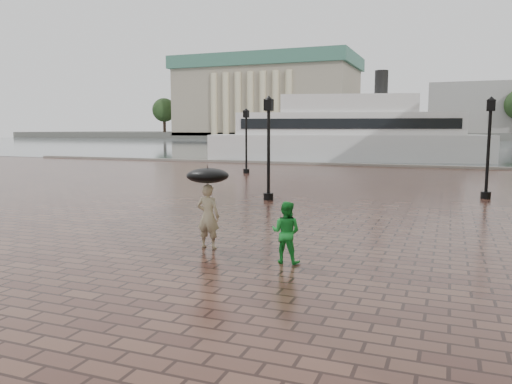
% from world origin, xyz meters
% --- Properties ---
extents(ground, '(300.00, 300.00, 0.00)m').
position_xyz_m(ground, '(0.00, 0.00, 0.00)').
color(ground, '#3C211B').
rests_on(ground, ground).
extents(harbour_water, '(240.00, 240.00, 0.00)m').
position_xyz_m(harbour_water, '(0.00, 92.00, 0.00)').
color(harbour_water, '#4A545A').
rests_on(harbour_water, ground).
extents(quay_edge, '(80.00, 0.60, 0.30)m').
position_xyz_m(quay_edge, '(0.00, 32.00, 0.00)').
color(quay_edge, slate).
rests_on(quay_edge, ground).
extents(far_shore, '(300.00, 60.00, 2.00)m').
position_xyz_m(far_shore, '(0.00, 160.00, 1.00)').
color(far_shore, '#4C4C47').
rests_on(far_shore, ground).
extents(museum, '(57.00, 32.50, 26.00)m').
position_xyz_m(museum, '(-55.00, 144.61, 13.91)').
color(museum, gray).
rests_on(museum, ground).
extents(far_trees, '(188.00, 8.00, 13.50)m').
position_xyz_m(far_trees, '(0.00, 138.00, 9.42)').
color(far_trees, '#2D2119').
rests_on(far_trees, ground).
extents(street_lamps, '(15.44, 12.44, 4.40)m').
position_xyz_m(street_lamps, '(-5.00, 15.33, 2.33)').
color(street_lamps, black).
rests_on(street_lamps, ground).
extents(adult_pedestrian, '(0.62, 0.41, 1.70)m').
position_xyz_m(adult_pedestrian, '(-4.40, 0.94, 0.85)').
color(adult_pedestrian, tan).
rests_on(adult_pedestrian, ground).
extents(child_pedestrian, '(0.72, 0.57, 1.45)m').
position_xyz_m(child_pedestrian, '(-2.07, 0.32, 0.73)').
color(child_pedestrian, green).
rests_on(child_pedestrian, ground).
extents(ferry_near, '(27.22, 12.83, 8.68)m').
position_xyz_m(ferry_near, '(-8.12, 38.49, 2.61)').
color(ferry_near, silver).
rests_on(ferry_near, ground).
extents(umbrella, '(1.10, 1.10, 1.14)m').
position_xyz_m(umbrella, '(-4.40, 0.94, 1.92)').
color(umbrella, black).
rests_on(umbrella, ground).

